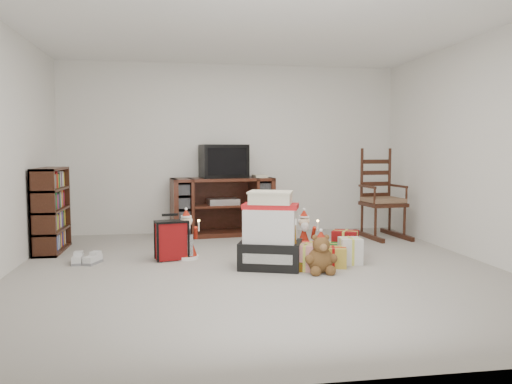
% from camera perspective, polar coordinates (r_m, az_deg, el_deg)
% --- Properties ---
extents(room, '(5.01, 5.01, 2.51)m').
position_cam_1_polar(room, '(5.02, 0.34, 5.00)').
color(room, '#A7A199').
rests_on(room, ground).
extents(tv_stand, '(1.51, 0.69, 0.83)m').
position_cam_1_polar(tv_stand, '(7.24, -3.85, -1.66)').
color(tv_stand, '#4D1E16').
rests_on(tv_stand, floor).
extents(bookshelf, '(0.28, 0.83, 1.02)m').
position_cam_1_polar(bookshelf, '(6.54, -22.35, -2.05)').
color(bookshelf, '#3A1C10').
rests_on(bookshelf, floor).
extents(rocking_chair, '(0.61, 0.91, 1.31)m').
position_cam_1_polar(rocking_chair, '(7.31, 14.12, -1.51)').
color(rocking_chair, '#3A1C10').
rests_on(rocking_chair, floor).
extents(gift_pile, '(0.74, 0.63, 0.79)m').
position_cam_1_polar(gift_pile, '(5.22, 1.67, -4.96)').
color(gift_pile, black).
rests_on(gift_pile, floor).
extents(red_suitcase, '(0.37, 0.25, 0.52)m').
position_cam_1_polar(red_suitcase, '(5.69, -9.62, -5.45)').
color(red_suitcase, maroon).
rests_on(red_suitcase, floor).
extents(stocking, '(0.26, 0.14, 0.54)m').
position_cam_1_polar(stocking, '(5.09, 3.53, -6.07)').
color(stocking, '#0C7412').
rests_on(stocking, floor).
extents(teddy_bear, '(0.26, 0.23, 0.38)m').
position_cam_1_polar(teddy_bear, '(5.08, 7.37, -7.30)').
color(teddy_bear, brown).
rests_on(teddy_bear, floor).
extents(santa_figurine, '(0.27, 0.26, 0.56)m').
position_cam_1_polar(santa_figurine, '(5.76, 5.48, -5.39)').
color(santa_figurine, maroon).
rests_on(santa_figurine, floor).
extents(mrs_claus_figurine, '(0.28, 0.26, 0.57)m').
position_cam_1_polar(mrs_claus_figurine, '(5.74, -7.95, -5.41)').
color(mrs_claus_figurine, maroon).
rests_on(mrs_claus_figurine, floor).
extents(sneaker_pair, '(0.32, 0.27, 0.09)m').
position_cam_1_polar(sneaker_pair, '(5.77, -18.93, -7.32)').
color(sneaker_pair, silver).
rests_on(sneaker_pair, floor).
extents(gift_cluster, '(0.71, 0.99, 0.24)m').
position_cam_1_polar(gift_cluster, '(5.55, 8.40, -6.80)').
color(gift_cluster, red).
rests_on(gift_cluster, floor).
extents(crt_television, '(0.71, 0.56, 0.48)m').
position_cam_1_polar(crt_television, '(7.24, -3.73, 3.53)').
color(crt_television, black).
rests_on(crt_television, tv_stand).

